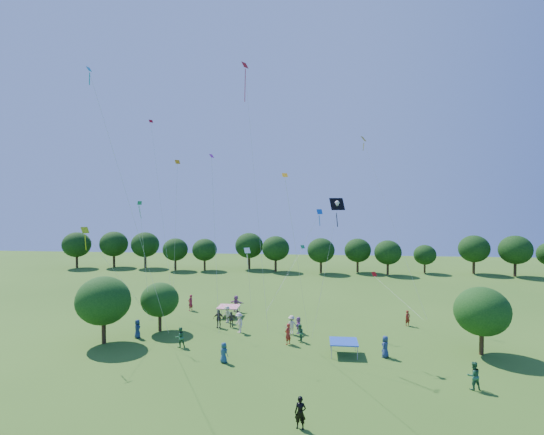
{
  "coord_description": "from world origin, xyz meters",
  "views": [
    {
      "loc": [
        3.54,
        -19.28,
        12.17
      ],
      "look_at": [
        0.0,
        14.0,
        11.0
      ],
      "focal_mm": 28.0,
      "sensor_mm": 36.0,
      "label": 1
    }
  ],
  "objects_px": {
    "tent_red_stripe": "(229,307)",
    "red_high_kite": "(249,115)",
    "pirate_kite": "(337,206)",
    "near_tree_north": "(160,300)",
    "near_tree_east": "(482,311)",
    "near_tree_west": "(103,301)",
    "man_in_black": "(300,413)",
    "tent_blue": "(344,342)"
  },
  "relations": [
    {
      "from": "pirate_kite",
      "to": "tent_blue",
      "type": "bearing_deg",
      "value": -75.17
    },
    {
      "from": "tent_red_stripe",
      "to": "red_high_kite",
      "type": "relative_size",
      "value": 0.09
    },
    {
      "from": "pirate_kite",
      "to": "near_tree_east",
      "type": "bearing_deg",
      "value": -3.9
    },
    {
      "from": "near_tree_north",
      "to": "man_in_black",
      "type": "relative_size",
      "value": 2.64
    },
    {
      "from": "near_tree_west",
      "to": "red_high_kite",
      "type": "height_order",
      "value": "red_high_kite"
    },
    {
      "from": "near_tree_east",
      "to": "pirate_kite",
      "type": "distance_m",
      "value": 14.27
    },
    {
      "from": "tent_red_stripe",
      "to": "tent_blue",
      "type": "bearing_deg",
      "value": -41.56
    },
    {
      "from": "tent_blue",
      "to": "tent_red_stripe",
      "type": "bearing_deg",
      "value": 138.44
    },
    {
      "from": "near_tree_north",
      "to": "near_tree_east",
      "type": "bearing_deg",
      "value": -6.78
    },
    {
      "from": "near_tree_north",
      "to": "red_high_kite",
      "type": "bearing_deg",
      "value": 5.23
    },
    {
      "from": "near_tree_north",
      "to": "near_tree_west",
      "type": "bearing_deg",
      "value": -132.19
    },
    {
      "from": "near_tree_west",
      "to": "red_high_kite",
      "type": "bearing_deg",
      "value": 21.31
    },
    {
      "from": "near_tree_west",
      "to": "near_tree_east",
      "type": "height_order",
      "value": "near_tree_west"
    },
    {
      "from": "near_tree_west",
      "to": "near_tree_north",
      "type": "bearing_deg",
      "value": 47.81
    },
    {
      "from": "near_tree_west",
      "to": "tent_red_stripe",
      "type": "distance_m",
      "value": 13.43
    },
    {
      "from": "near_tree_east",
      "to": "near_tree_west",
      "type": "bearing_deg",
      "value": -178.93
    },
    {
      "from": "near_tree_west",
      "to": "pirate_kite",
      "type": "distance_m",
      "value": 21.63
    },
    {
      "from": "pirate_kite",
      "to": "red_high_kite",
      "type": "relative_size",
      "value": 0.46
    },
    {
      "from": "tent_red_stripe",
      "to": "pirate_kite",
      "type": "relative_size",
      "value": 0.2
    },
    {
      "from": "tent_blue",
      "to": "red_high_kite",
      "type": "distance_m",
      "value": 21.71
    },
    {
      "from": "man_in_black",
      "to": "red_high_kite",
      "type": "distance_m",
      "value": 26.26
    },
    {
      "from": "near_tree_west",
      "to": "near_tree_east",
      "type": "xyz_separation_m",
      "value": [
        31.47,
        0.59,
        -0.22
      ]
    },
    {
      "from": "near_tree_east",
      "to": "tent_blue",
      "type": "bearing_deg",
      "value": -173.92
    },
    {
      "from": "man_in_black",
      "to": "tent_blue",
      "type": "bearing_deg",
      "value": 87.97
    },
    {
      "from": "near_tree_west",
      "to": "tent_red_stripe",
      "type": "relative_size",
      "value": 2.64
    },
    {
      "from": "near_tree_west",
      "to": "near_tree_north",
      "type": "distance_m",
      "value": 5.32
    },
    {
      "from": "near_tree_north",
      "to": "near_tree_east",
      "type": "xyz_separation_m",
      "value": [
        27.93,
        -3.32,
        0.5
      ]
    },
    {
      "from": "man_in_black",
      "to": "near_tree_north",
      "type": "bearing_deg",
      "value": 143.66
    },
    {
      "from": "man_in_black",
      "to": "red_high_kite",
      "type": "bearing_deg",
      "value": 120.71
    },
    {
      "from": "tent_blue",
      "to": "red_high_kite",
      "type": "bearing_deg",
      "value": 148.21
    },
    {
      "from": "man_in_black",
      "to": "near_tree_west",
      "type": "bearing_deg",
      "value": 157.92
    },
    {
      "from": "near_tree_east",
      "to": "pirate_kite",
      "type": "bearing_deg",
      "value": 176.1
    },
    {
      "from": "pirate_kite",
      "to": "red_high_kite",
      "type": "bearing_deg",
      "value": 157.47
    },
    {
      "from": "tent_red_stripe",
      "to": "man_in_black",
      "type": "bearing_deg",
      "value": -68.6
    },
    {
      "from": "near_tree_north",
      "to": "man_in_black",
      "type": "xyz_separation_m",
      "value": [
        13.93,
        -16.01,
        -2.12
      ]
    },
    {
      "from": "near_tree_west",
      "to": "tent_blue",
      "type": "height_order",
      "value": "near_tree_west"
    },
    {
      "from": "near_tree_north",
      "to": "pirate_kite",
      "type": "bearing_deg",
      "value": -8.77
    },
    {
      "from": "near_tree_north",
      "to": "tent_red_stripe",
      "type": "bearing_deg",
      "value": 46.71
    },
    {
      "from": "near_tree_east",
      "to": "pirate_kite",
      "type": "height_order",
      "value": "pirate_kite"
    },
    {
      "from": "near_tree_west",
      "to": "near_tree_east",
      "type": "relative_size",
      "value": 1.07
    },
    {
      "from": "red_high_kite",
      "to": "pirate_kite",
      "type": "bearing_deg",
      "value": -22.53
    },
    {
      "from": "near_tree_west",
      "to": "pirate_kite",
      "type": "bearing_deg",
      "value": 3.93
    }
  ]
}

